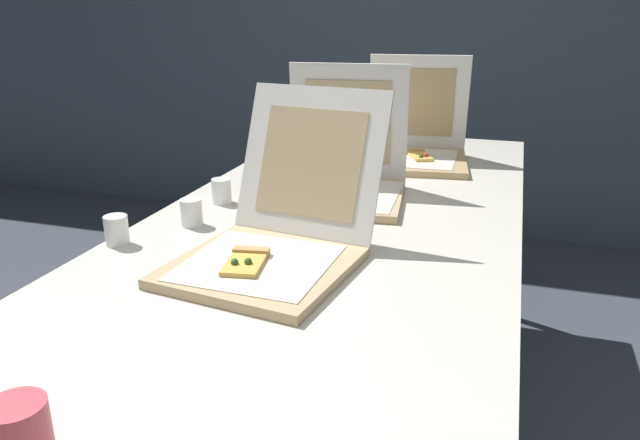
# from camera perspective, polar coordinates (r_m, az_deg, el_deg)

# --- Properties ---
(wall_back) EXTENTS (10.00, 0.10, 2.60)m
(wall_back) POSITION_cam_1_polar(r_m,az_deg,el_deg) (3.60, 11.55, 19.38)
(wall_back) COLOR #4C5660
(wall_back) RESTS_ON ground
(table) EXTENTS (0.95, 2.32, 0.75)m
(table) POSITION_cam_1_polar(r_m,az_deg,el_deg) (1.61, 1.20, -1.46)
(table) COLOR silver
(table) RESTS_ON ground
(pizza_box_front) EXTENTS (0.41, 0.53, 0.35)m
(pizza_box_front) POSITION_cam_1_polar(r_m,az_deg,el_deg) (1.32, -4.44, -1.98)
(pizza_box_front) COLOR tan
(pizza_box_front) RESTS_ON table
(pizza_box_middle) EXTENTS (0.39, 0.40, 0.37)m
(pizza_box_middle) POSITION_cam_1_polar(r_m,az_deg,el_deg) (1.77, 2.07, 3.84)
(pizza_box_middle) COLOR tan
(pizza_box_middle) RESTS_ON table
(pizza_box_back) EXTENTS (0.40, 0.40, 0.37)m
(pizza_box_back) POSITION_cam_1_polar(r_m,az_deg,el_deg) (2.20, 8.92, 6.68)
(pizza_box_back) COLOR tan
(pizza_box_back) RESTS_ON table
(cup_white_mid) EXTENTS (0.06, 0.06, 0.07)m
(cup_white_mid) POSITION_cam_1_polar(r_m,az_deg,el_deg) (1.75, -9.17, 2.69)
(cup_white_mid) COLOR white
(cup_white_mid) RESTS_ON table
(cup_white_near_center) EXTENTS (0.06, 0.06, 0.07)m
(cup_white_near_center) POSITION_cam_1_polar(r_m,az_deg,el_deg) (1.58, -11.91, 0.70)
(cup_white_near_center) COLOR white
(cup_white_near_center) RESTS_ON table
(cup_white_near_left) EXTENTS (0.06, 0.06, 0.07)m
(cup_white_near_left) POSITION_cam_1_polar(r_m,az_deg,el_deg) (1.50, -18.45, -0.91)
(cup_white_near_left) COLOR white
(cup_white_near_left) RESTS_ON table
(cup_printed_front) EXTENTS (0.07, 0.07, 0.10)m
(cup_printed_front) POSITION_cam_1_polar(r_m,az_deg,el_deg) (0.84, -26.12, -17.93)
(cup_printed_front) COLOR #D14C56
(cup_printed_front) RESTS_ON table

